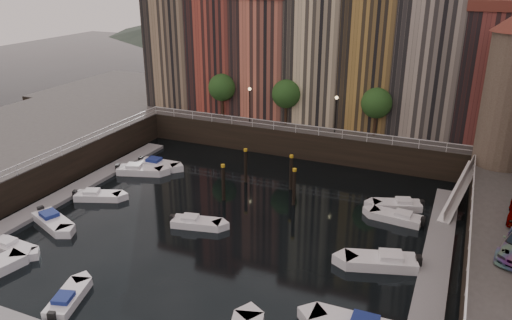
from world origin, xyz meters
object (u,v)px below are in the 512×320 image
at_px(gangway, 460,189).
at_px(boat_left_0, 12,247).
at_px(mooring_pilings, 263,177).
at_px(boat_left_1, 53,221).
at_px(boat_left_2, 97,196).

relative_size(gangway, boat_left_0, 1.98).
xyz_separation_m(mooring_pilings, boat_left_1, (-13.49, -12.51, -1.28)).
xyz_separation_m(gangway, mooring_pilings, (-16.78, -3.87, -0.27)).
bearing_deg(boat_left_1, mooring_pilings, 64.67).
bearing_deg(gangway, boat_left_1, -151.58).
height_order(boat_left_0, boat_left_2, boat_left_2).
xyz_separation_m(mooring_pilings, boat_left_2, (-13.44, -7.15, -1.32)).
height_order(mooring_pilings, boat_left_2, mooring_pilings).
bearing_deg(boat_left_2, mooring_pilings, 6.66).
bearing_deg(mooring_pilings, boat_left_2, -152.01).
distance_m(boat_left_1, boat_left_2, 5.37).
xyz_separation_m(boat_left_1, boat_left_2, (0.04, 5.37, -0.03)).
distance_m(boat_left_0, boat_left_1, 4.29).
bearing_deg(gangway, boat_left_2, -159.97).
distance_m(gangway, boat_left_1, 34.45).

